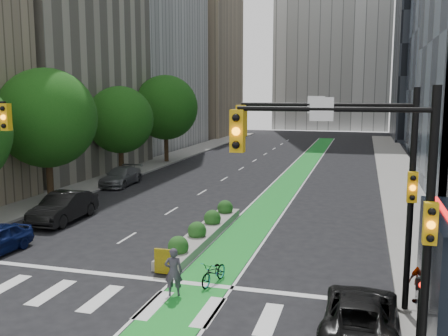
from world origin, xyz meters
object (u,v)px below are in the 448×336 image
Objects in this scene: parked_car_left_far at (121,176)px; parked_car_right at (360,313)px; bicycle at (214,272)px; pedestrian_far at (421,280)px; cyclist at (174,272)px; median_planter at (204,231)px; parked_car_left_mid at (63,207)px.

parked_car_left_far is 1.04× the size of parked_car_right.
pedestrian_far reaches higher than bicycle.
median_planter is at bearing -97.66° from cyclist.
cyclist is 22.42m from parked_car_left_far.
cyclist is 8.47m from pedestrian_far.
pedestrian_far is at bearing -44.06° from parked_car_left_far.
parked_car_right is at bearing 22.52° from pedestrian_far.
parked_car_right is at bearing -50.69° from parked_car_left_far.
median_planter is 16.04m from parked_car_left_far.
parked_car_left_mid is at bearing -28.00° from parked_car_right.
cyclist is at bearing -8.62° from parked_car_right.
bicycle is at bearing -24.43° from parked_car_right.
bicycle is 7.33m from pedestrian_far.
median_planter is 7.19m from cyclist.
bicycle is 1.86m from cyclist.
median_planter is 11.21m from parked_car_right.
parked_car_left_mid is at bearing 161.36° from bicycle.
parked_car_right reaches higher than bicycle.
cyclist is 0.36× the size of parked_car_left_far.
bicycle is 1.06× the size of pedestrian_far.
parked_car_left_far is 3.02× the size of pedestrian_far.
cyclist is (-1.06, -1.46, 0.43)m from bicycle.
bicycle is 12.67m from parked_car_left_mid.
parked_car_left_mid is 19.34m from pedestrian_far.
median_planter is 2.05× the size of parked_car_left_mid.
bicycle is (2.23, -5.61, 0.08)m from median_planter.
parked_car_left_far is (-10.70, 11.94, 0.34)m from median_planter.
median_planter is 6.33× the size of pedestrian_far.
parked_car_right is at bearing 152.72° from cyclist.
parked_car_left_far is at bearing -70.67° from pedestrian_far.
cyclist is 12.65m from parked_car_left_mid.
cyclist reaches higher than median_planter.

